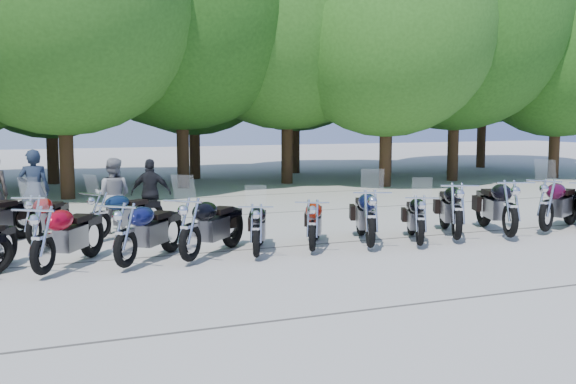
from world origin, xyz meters
name	(u,v)px	position (x,y,z in m)	size (l,w,h in m)	color
ground	(319,262)	(0.00, 0.00, 0.00)	(90.00, 90.00, 0.00)	#A29C92
tree_4	(180,0)	(0.54, 13.09, 6.64)	(9.13, 9.13, 11.20)	#3A2614
tree_5	(287,9)	(4.61, 13.20, 6.57)	(9.04, 9.04, 11.10)	#3A2614
tree_6	(387,26)	(7.55, 10.82, 5.81)	(8.00, 8.00, 9.82)	#3A2614
tree_7	(457,18)	(11.20, 11.78, 6.39)	(8.79, 8.79, 10.79)	#3A2614
tree_8	(559,45)	(15.83, 11.20, 5.47)	(7.53, 7.53, 9.25)	#3A2614
tree_11	(48,38)	(-3.76, 16.43, 5.49)	(7.56, 7.56, 9.28)	#3A2614
tree_12	(193,38)	(1.80, 16.47, 5.72)	(7.88, 7.88, 9.67)	#3A2614
tree_13	(295,38)	(6.69, 17.47, 6.04)	(8.31, 8.31, 10.20)	#3A2614
tree_14	(389,43)	(10.68, 16.09, 5.83)	(8.02, 8.02, 9.84)	#3A2614
tree_15	(485,25)	(16.61, 17.02, 7.03)	(9.67, 9.67, 11.86)	#3A2614
motorcycle_2	(42,238)	(-4.64, 0.46, 0.67)	(0.72, 2.36, 1.33)	maroon
motorcycle_3	(125,233)	(-3.33, 0.50, 0.66)	(0.71, 2.32, 1.31)	#0E123E
motorcycle_4	(190,227)	(-2.22, 0.55, 0.67)	(0.73, 2.39, 1.35)	black
motorcycle_5	(256,229)	(-1.01, 0.51, 0.58)	(0.63, 2.06, 1.17)	black
motorcycle_6	(313,224)	(0.14, 0.61, 0.59)	(0.64, 2.09, 1.18)	maroon
motorcycle_7	(371,217)	(1.31, 0.49, 0.68)	(0.73, 2.39, 1.35)	#0B1033
motorcycle_8	(420,219)	(2.33, 0.34, 0.60)	(0.65, 2.12, 1.20)	black
motorcycle_9	(457,209)	(3.35, 0.55, 0.70)	(0.76, 2.49, 1.41)	black
motorcycle_10	(511,207)	(4.54, 0.36, 0.72)	(0.78, 2.56, 1.45)	black
motorcycle_11	(547,203)	(5.76, 0.65, 0.70)	(0.75, 2.48, 1.40)	#3B0822
motorcycle_14	(33,218)	(-4.72, 3.17, 0.60)	(0.65, 2.13, 1.20)	#9B0507
motorcycle_15	(99,214)	(-3.46, 3.34, 0.60)	(0.64, 2.11, 1.19)	#0E1F3E
rider_1	(113,196)	(-3.03, 4.41, 0.84)	(0.82, 0.64, 1.68)	gray
rider_2	(151,193)	(-2.10, 4.94, 0.80)	(0.94, 0.39, 1.60)	black
rider_3	(34,191)	(-4.66, 5.22, 0.93)	(0.68, 0.45, 1.87)	#1A2537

